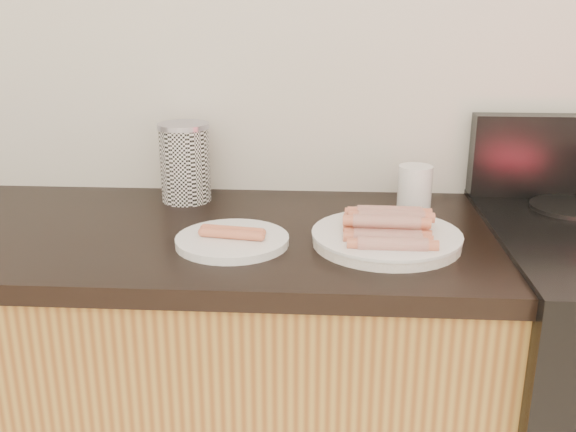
# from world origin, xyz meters

# --- Properties ---
(wall_back) EXTENTS (4.00, 0.04, 2.60)m
(wall_back) POSITION_xyz_m (0.00, 2.00, 1.30)
(wall_back) COLOR silver
(wall_back) RESTS_ON ground
(cabinet_base) EXTENTS (2.20, 0.59, 0.86)m
(cabinet_base) POSITION_xyz_m (-0.70, 1.69, 0.43)
(cabinet_base) COLOR olive
(cabinet_base) RESTS_ON floor
(burner_far_left) EXTENTS (0.18, 0.18, 0.01)m
(burner_far_left) POSITION_xyz_m (0.61, 1.84, 0.92)
(burner_far_left) COLOR black
(burner_far_left) RESTS_ON stove
(main_plate) EXTENTS (0.31, 0.31, 0.02)m
(main_plate) POSITION_xyz_m (0.17, 1.62, 0.91)
(main_plate) COLOR white
(main_plate) RESTS_ON counter_slab
(side_plate) EXTENTS (0.29, 0.29, 0.02)m
(side_plate) POSITION_xyz_m (-0.14, 1.60, 0.91)
(side_plate) COLOR white
(side_plate) RESTS_ON counter_slab
(hotdog_pile) EXTENTS (0.13, 0.22, 0.05)m
(hotdog_pile) POSITION_xyz_m (0.17, 1.62, 0.94)
(hotdog_pile) COLOR maroon
(hotdog_pile) RESTS_ON main_plate
(plain_sausages) EXTENTS (0.12, 0.06, 0.02)m
(plain_sausages) POSITION_xyz_m (-0.14, 1.60, 0.93)
(plain_sausages) COLOR #C96F4F
(plain_sausages) RESTS_ON side_plate
(canister) EXTENTS (0.12, 0.12, 0.19)m
(canister) POSITION_xyz_m (-0.30, 1.90, 1.00)
(canister) COLOR silver
(canister) RESTS_ON counter_slab
(mug) EXTENTS (0.10, 0.10, 0.10)m
(mug) POSITION_xyz_m (0.26, 1.88, 0.95)
(mug) COLOR white
(mug) RESTS_ON counter_slab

